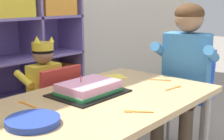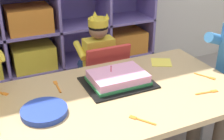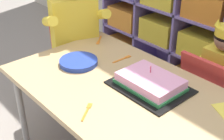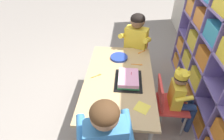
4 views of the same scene
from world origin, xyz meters
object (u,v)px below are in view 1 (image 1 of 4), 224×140
object	(u,v)px
paper_plate_stack	(33,121)
fork_near_child_seat	(137,112)
classroom_chair_guest_side	(187,89)
guest_at_table_side	(184,64)
birthday_cake_on_tray	(89,89)
activity_table	(96,108)
fork_by_napkin	(174,88)
classroom_chair_blue	(52,106)
fork_at_table_front_edge	(162,80)
child_with_crown	(40,83)
fork_scattered_mid_table	(26,104)

from	to	relation	value
paper_plate_stack	fork_near_child_seat	size ratio (longest dim) A/B	1.90
classroom_chair_guest_side	guest_at_table_side	distance (m)	0.23
guest_at_table_side	birthday_cake_on_tray	size ratio (longest dim) A/B	2.77
activity_table	fork_near_child_seat	size ratio (longest dim) A/B	11.58
guest_at_table_side	fork_by_napkin	xyz separation A→B (m)	(-0.34, -0.12, -0.07)
paper_plate_stack	fork_by_napkin	bearing A→B (deg)	-11.37
classroom_chair_blue	birthday_cake_on_tray	distance (m)	0.50
fork_by_napkin	classroom_chair_guest_side	bearing A→B (deg)	-155.13
paper_plate_stack	fork_at_table_front_edge	size ratio (longest dim) A/B	1.85
activity_table	child_with_crown	xyz separation A→B (m)	(0.14, 0.65, -0.01)
fork_at_table_front_edge	activity_table	bearing A→B (deg)	56.85
guest_at_table_side	birthday_cake_on_tray	bearing A→B (deg)	-116.01
child_with_crown	fork_near_child_seat	world-z (taller)	child_with_crown
fork_scattered_mid_table	fork_by_napkin	world-z (taller)	same
classroom_chair_guest_side	fork_scattered_mid_table	size ratio (longest dim) A/B	5.37
activity_table	fork_by_napkin	distance (m)	0.48
child_with_crown	classroom_chair_guest_side	bearing A→B (deg)	137.05
fork_at_table_front_edge	fork_by_napkin	distance (m)	0.18
classroom_chair_guest_side	fork_by_napkin	world-z (taller)	classroom_chair_guest_side
fork_at_table_front_edge	fork_near_child_seat	size ratio (longest dim) A/B	1.03
activity_table	fork_by_napkin	bearing A→B (deg)	-23.19
guest_at_table_side	paper_plate_stack	world-z (taller)	guest_at_table_side
birthday_cake_on_tray	paper_plate_stack	xyz separation A→B (m)	(-0.44, -0.12, -0.01)
activity_table	fork_at_table_front_edge	bearing A→B (deg)	-4.45
classroom_chair_blue	child_with_crown	distance (m)	0.17
fork_near_child_seat	birthday_cake_on_tray	bearing A→B (deg)	135.28
guest_at_table_side	fork_by_napkin	world-z (taller)	guest_at_table_side
classroom_chair_blue	fork_at_table_front_edge	distance (m)	0.73
paper_plate_stack	fork_at_table_front_edge	xyz separation A→B (m)	(0.94, -0.02, -0.01)
child_with_crown	guest_at_table_side	xyz separation A→B (m)	(0.63, -0.72, 0.13)
classroom_chair_blue	fork_scattered_mid_table	xyz separation A→B (m)	(-0.41, -0.33, 0.19)
child_with_crown	fork_near_child_seat	distance (m)	0.92
guest_at_table_side	fork_scattered_mid_table	size ratio (longest dim) A/B	7.72
paper_plate_stack	fork_by_napkin	xyz separation A→B (m)	(0.83, -0.17, -0.01)
classroom_chair_blue	fork_by_napkin	bearing A→B (deg)	112.14
fork_scattered_mid_table	fork_near_child_seat	world-z (taller)	same
paper_plate_stack	fork_by_napkin	distance (m)	0.84
classroom_chair_guest_side	guest_at_table_side	world-z (taller)	guest_at_table_side
birthday_cake_on_tray	classroom_chair_guest_side	bearing A→B (deg)	-9.91
activity_table	classroom_chair_guest_side	xyz separation A→B (m)	(0.89, -0.04, -0.09)
paper_plate_stack	fork_by_napkin	size ratio (longest dim) A/B	1.66
paper_plate_stack	classroom_chair_guest_side	bearing A→B (deg)	-1.07
fork_at_table_front_edge	guest_at_table_side	bearing A→B (deg)	-125.66
classroom_chair_blue	guest_at_table_side	world-z (taller)	guest_at_table_side
classroom_chair_guest_side	paper_plate_stack	world-z (taller)	classroom_chair_guest_side
child_with_crown	birthday_cake_on_tray	world-z (taller)	child_with_crown
fork_scattered_mid_table	guest_at_table_side	bearing A→B (deg)	76.63
child_with_crown	fork_by_napkin	bearing A→B (deg)	109.43
birthday_cake_on_tray	fork_by_napkin	size ratio (longest dim) A/B	2.87
activity_table	guest_at_table_side	size ratio (longest dim) A/B	1.27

